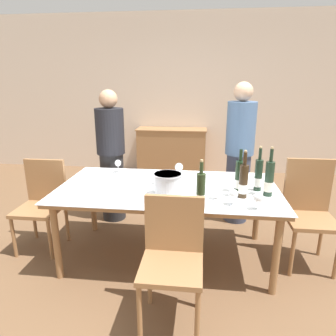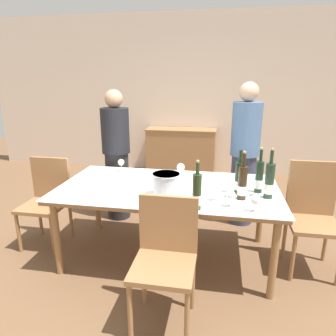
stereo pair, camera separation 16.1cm
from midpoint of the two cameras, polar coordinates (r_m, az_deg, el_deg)
The scene contains 21 objects.
ground_plane at distance 3.08m, azimuth -1.56°, elevation -16.36°, with size 12.00×12.00×0.00m, color brown.
back_wall at distance 5.60m, azimuth 2.78°, elevation 13.65°, with size 8.00×0.10×2.80m.
sideboard_cabinet at distance 5.47m, azimuth -0.14°, elevation 3.20°, with size 1.25×0.46×0.83m.
dining_table at distance 2.78m, azimuth -1.67°, elevation -4.73°, with size 2.00×1.07×0.72m.
ice_bucket at distance 2.51m, azimuth -1.89°, elevation -3.11°, with size 0.24×0.24×0.20m.
wine_bottle_0 at distance 2.64m, azimuth 11.73°, elevation -1.79°, with size 0.08×0.08×0.38m.
wine_bottle_1 at distance 2.27m, azimuth 4.23°, elevation -4.57°, with size 0.07×0.07×0.38m.
wine_bottle_2 at distance 2.72m, azimuth 15.22°, elevation -1.46°, with size 0.07×0.07×0.40m.
wine_bottle_3 at distance 2.53m, azimuth 12.40°, elevation -2.59°, with size 0.07×0.07×0.40m.
wine_bottle_4 at distance 2.62m, azimuth 17.04°, elevation -2.13°, with size 0.07×0.07×0.42m.
wine_glass_0 at distance 3.21m, azimuth -10.94°, elevation 0.80°, with size 0.07×0.07×0.14m.
wine_glass_1 at distance 2.80m, azimuth -3.34°, elevation -1.34°, with size 0.08×0.08×0.14m.
wine_glass_2 at distance 2.33m, azimuth 14.89°, elevation -5.63°, with size 0.08×0.08×0.13m.
wine_glass_3 at distance 2.37m, azimuth 10.45°, elevation -5.00°, with size 0.08×0.08×0.13m.
wine_glass_4 at distance 2.47m, azimuth 7.56°, elevation -4.04°, with size 0.07×0.07×0.13m.
wine_glass_5 at distance 2.99m, azimuth 0.55°, elevation 0.10°, with size 0.08×0.08×0.15m.
chair_left_end at distance 3.34m, azimuth -24.09°, elevation -5.36°, with size 0.42×0.42×0.90m.
chair_right_end at distance 3.02m, azimuth 23.90°, elevation -6.68°, with size 0.42×0.42×0.98m.
chair_near_front at distance 2.15m, azimuth -1.36°, elevation -15.75°, with size 0.42×0.42×0.90m.
person_host at distance 3.64m, azimuth -11.99°, elevation 2.00°, with size 0.33×0.33×1.57m.
person_guest_left at distance 3.58m, azimuth 12.14°, elevation 2.53°, with size 0.33×0.33×1.65m.
Camera 1 is at (0.30, -2.58, 1.67)m, focal length 32.00 mm.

